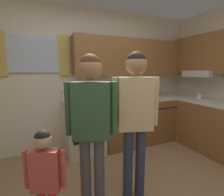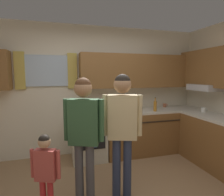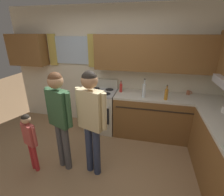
{
  "view_description": "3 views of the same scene",
  "coord_description": "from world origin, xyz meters",
  "px_view_note": "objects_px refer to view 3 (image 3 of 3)",
  "views": [
    {
      "loc": [
        -0.83,
        -1.23,
        1.44
      ],
      "look_at": [
        0.12,
        0.92,
        1.05
      ],
      "focal_mm": 26.82,
      "sensor_mm": 36.0,
      "label": 1
    },
    {
      "loc": [
        -0.66,
        -1.94,
        1.62
      ],
      "look_at": [
        0.05,
        0.55,
        1.3
      ],
      "focal_mm": 29.95,
      "sensor_mm": 36.0,
      "label": 2
    },
    {
      "loc": [
        0.85,
        -1.7,
        2.09
      ],
      "look_at": [
        0.32,
        0.6,
        1.15
      ],
      "focal_mm": 26.9,
      "sensor_mm": 36.0,
      "label": 3
    }
  ],
  "objects_px": {
    "stove_oven": "(101,109)",
    "bottle_oil_amber": "(166,94)",
    "cup_terracotta": "(188,93)",
    "bottle_tall_clear": "(144,90)",
    "bottle_sauce_red": "(121,88)",
    "small_child": "(30,137)",
    "adult_holding_child": "(59,112)",
    "adult_in_plaid": "(91,114)"
  },
  "relations": [
    {
      "from": "stove_oven",
      "to": "bottle_oil_amber",
      "type": "xyz_separation_m",
      "value": [
        1.32,
        -0.19,
        0.54
      ]
    },
    {
      "from": "bottle_oil_amber",
      "to": "cup_terracotta",
      "type": "bearing_deg",
      "value": 40.05
    },
    {
      "from": "bottle_tall_clear",
      "to": "cup_terracotta",
      "type": "relative_size",
      "value": 3.37
    },
    {
      "from": "bottle_tall_clear",
      "to": "cup_terracotta",
      "type": "xyz_separation_m",
      "value": [
        0.88,
        0.35,
        -0.1
      ]
    },
    {
      "from": "bottle_sauce_red",
      "to": "bottle_tall_clear",
      "type": "relative_size",
      "value": 0.67
    },
    {
      "from": "cup_terracotta",
      "to": "small_child",
      "type": "relative_size",
      "value": 0.11
    },
    {
      "from": "bottle_sauce_red",
      "to": "adult_holding_child",
      "type": "xyz_separation_m",
      "value": [
        -0.67,
        -1.33,
        0.01
      ]
    },
    {
      "from": "bottle_sauce_red",
      "to": "adult_in_plaid",
      "type": "distance_m",
      "value": 1.34
    },
    {
      "from": "bottle_sauce_red",
      "to": "cup_terracotta",
      "type": "relative_size",
      "value": 2.26
    },
    {
      "from": "bottle_oil_amber",
      "to": "adult_in_plaid",
      "type": "distance_m",
      "value": 1.54
    },
    {
      "from": "adult_holding_child",
      "to": "bottle_tall_clear",
      "type": "bearing_deg",
      "value": 44.61
    },
    {
      "from": "bottle_sauce_red",
      "to": "cup_terracotta",
      "type": "height_order",
      "value": "bottle_sauce_red"
    },
    {
      "from": "adult_in_plaid",
      "to": "cup_terracotta",
      "type": "bearing_deg",
      "value": 43.99
    },
    {
      "from": "adult_in_plaid",
      "to": "bottle_sauce_red",
      "type": "bearing_deg",
      "value": 82.16
    },
    {
      "from": "bottle_sauce_red",
      "to": "adult_in_plaid",
      "type": "height_order",
      "value": "adult_in_plaid"
    },
    {
      "from": "stove_oven",
      "to": "adult_in_plaid",
      "type": "distance_m",
      "value": 1.42
    },
    {
      "from": "bottle_oil_amber",
      "to": "bottle_tall_clear",
      "type": "relative_size",
      "value": 0.78
    },
    {
      "from": "small_child",
      "to": "adult_in_plaid",
      "type": "bearing_deg",
      "value": 10.48
    },
    {
      "from": "stove_oven",
      "to": "bottle_oil_amber",
      "type": "distance_m",
      "value": 1.44
    },
    {
      "from": "cup_terracotta",
      "to": "adult_holding_child",
      "type": "height_order",
      "value": "adult_holding_child"
    },
    {
      "from": "bottle_tall_clear",
      "to": "adult_in_plaid",
      "type": "height_order",
      "value": "adult_in_plaid"
    },
    {
      "from": "bottle_sauce_red",
      "to": "bottle_tall_clear",
      "type": "height_order",
      "value": "bottle_tall_clear"
    },
    {
      "from": "bottle_tall_clear",
      "to": "small_child",
      "type": "distance_m",
      "value": 2.11
    },
    {
      "from": "adult_in_plaid",
      "to": "small_child",
      "type": "xyz_separation_m",
      "value": [
        -0.93,
        -0.17,
        -0.4
      ]
    },
    {
      "from": "bottle_tall_clear",
      "to": "stove_oven",
      "type": "bearing_deg",
      "value": 171.15
    },
    {
      "from": "adult_holding_child",
      "to": "small_child",
      "type": "bearing_deg",
      "value": -158.65
    },
    {
      "from": "stove_oven",
      "to": "bottle_sauce_red",
      "type": "xyz_separation_m",
      "value": [
        0.42,
        0.05,
        0.53
      ]
    },
    {
      "from": "bottle_tall_clear",
      "to": "cup_terracotta",
      "type": "bearing_deg",
      "value": 21.67
    },
    {
      "from": "bottle_oil_amber",
      "to": "small_child",
      "type": "height_order",
      "value": "bottle_oil_amber"
    },
    {
      "from": "stove_oven",
      "to": "adult_in_plaid",
      "type": "xyz_separation_m",
      "value": [
        0.24,
        -1.28,
        0.56
      ]
    },
    {
      "from": "small_child",
      "to": "cup_terracotta",
      "type": "bearing_deg",
      "value": 33.88
    },
    {
      "from": "adult_holding_child",
      "to": "small_child",
      "type": "relative_size",
      "value": 1.6
    },
    {
      "from": "cup_terracotta",
      "to": "bottle_oil_amber",
      "type": "bearing_deg",
      "value": -139.95
    },
    {
      "from": "bottle_sauce_red",
      "to": "small_child",
      "type": "xyz_separation_m",
      "value": [
        -1.12,
        -1.5,
        -0.37
      ]
    },
    {
      "from": "stove_oven",
      "to": "adult_in_plaid",
      "type": "relative_size",
      "value": 0.67
    },
    {
      "from": "bottle_oil_amber",
      "to": "bottle_tall_clear",
      "type": "height_order",
      "value": "bottle_tall_clear"
    },
    {
      "from": "bottle_oil_amber",
      "to": "bottle_sauce_red",
      "type": "bearing_deg",
      "value": 165.34
    },
    {
      "from": "cup_terracotta",
      "to": "adult_holding_child",
      "type": "bearing_deg",
      "value": -143.78
    },
    {
      "from": "bottle_oil_amber",
      "to": "bottle_tall_clear",
      "type": "xyz_separation_m",
      "value": [
        -0.41,
        0.04,
        0.03
      ]
    },
    {
      "from": "bottle_oil_amber",
      "to": "small_child",
      "type": "relative_size",
      "value": 0.29
    },
    {
      "from": "stove_oven",
      "to": "cup_terracotta",
      "type": "height_order",
      "value": "stove_oven"
    },
    {
      "from": "small_child",
      "to": "bottle_tall_clear",
      "type": "bearing_deg",
      "value": 39.41
    }
  ]
}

